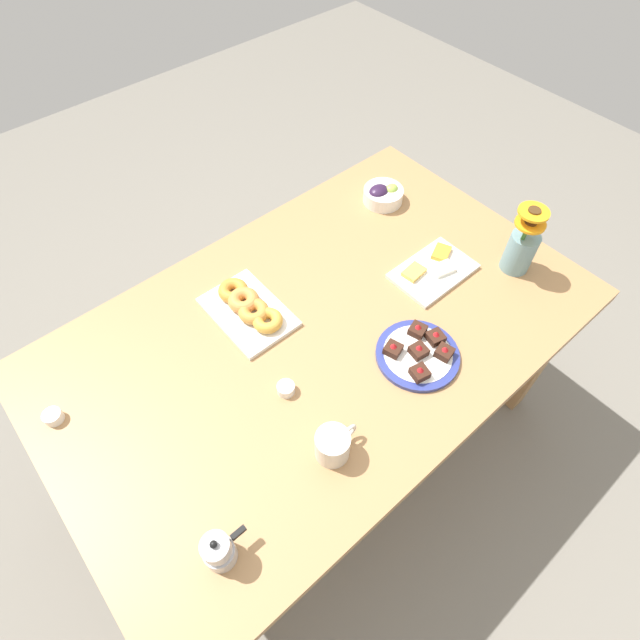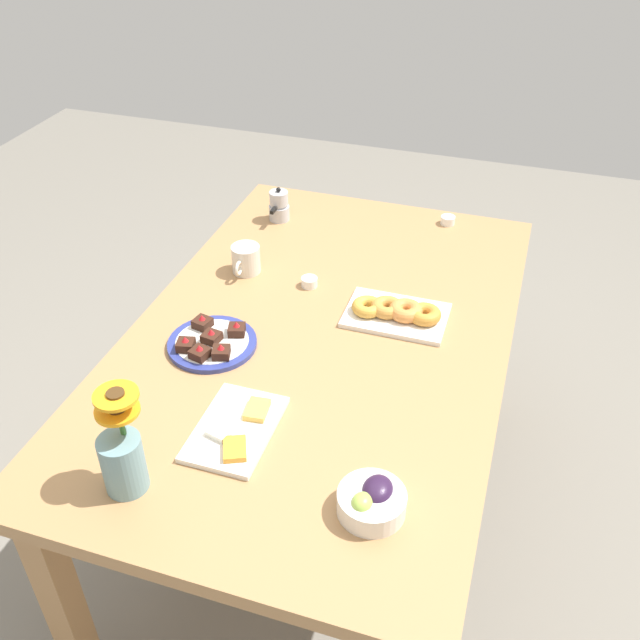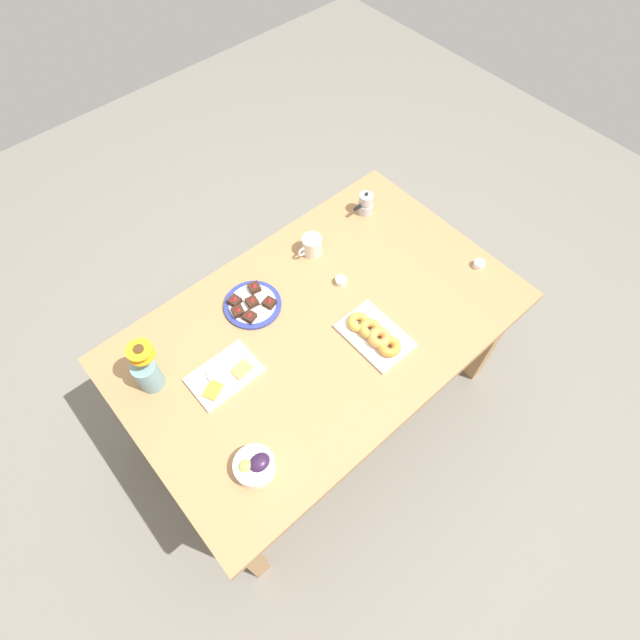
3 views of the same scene
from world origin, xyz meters
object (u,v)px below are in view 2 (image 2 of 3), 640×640
at_px(cheese_platter, 236,429).
at_px(dessert_plate, 212,343).
at_px(croissant_platter, 397,312).
at_px(coffee_mug, 246,259).
at_px(grape_bowl, 372,501).
at_px(moka_pot, 279,206).
at_px(jam_cup_honey, 448,220).
at_px(jam_cup_berry, 309,282).
at_px(flower_vase, 123,456).
at_px(dining_table, 320,356).

height_order(cheese_platter, dessert_plate, dessert_plate).
bearing_deg(cheese_platter, croissant_platter, 155.20).
bearing_deg(cheese_platter, coffee_mug, -159.34).
height_order(grape_bowl, moka_pot, moka_pot).
xyz_separation_m(grape_bowl, jam_cup_honey, (-1.25, -0.06, -0.01)).
bearing_deg(jam_cup_honey, croissant_platter, -4.19).
distance_m(croissant_platter, jam_cup_honey, 0.59).
relative_size(jam_cup_berry, flower_vase, 0.19).
height_order(coffee_mug, dessert_plate, coffee_mug).
xyz_separation_m(coffee_mug, croissant_platter, (0.10, 0.49, -0.02)).
height_order(jam_cup_berry, moka_pot, moka_pot).
distance_m(dessert_plate, moka_pot, 0.72).
xyz_separation_m(cheese_platter, moka_pot, (-0.98, -0.26, 0.04)).
height_order(croissant_platter, moka_pot, moka_pot).
height_order(jam_cup_honey, flower_vase, flower_vase).
bearing_deg(croissant_platter, jam_cup_honey, 175.81).
height_order(cheese_platter, croissant_platter, croissant_platter).
xyz_separation_m(grape_bowl, jam_cup_berry, (-0.74, -0.38, -0.01)).
bearing_deg(flower_vase, cheese_platter, 144.12).
bearing_deg(coffee_mug, dessert_plate, 8.55).
height_order(coffee_mug, croissant_platter, coffee_mug).
height_order(grape_bowl, jam_cup_berry, grape_bowl).
bearing_deg(grape_bowl, dessert_plate, -126.12).
relative_size(grape_bowl, moka_pot, 1.18).
bearing_deg(dessert_plate, jam_cup_honey, 150.81).
relative_size(coffee_mug, flower_vase, 0.49).
relative_size(coffee_mug, dessert_plate, 0.52).
bearing_deg(coffee_mug, dining_table, 54.15).
xyz_separation_m(cheese_platter, flower_vase, (0.21, -0.15, 0.08)).
xyz_separation_m(flower_vase, moka_pot, (-1.19, -0.11, -0.04)).
distance_m(croissant_platter, flower_vase, 0.86).
bearing_deg(jam_cup_berry, dessert_plate, -23.54).
xyz_separation_m(dining_table, croissant_platter, (-0.12, 0.18, 0.11)).
bearing_deg(cheese_platter, dessert_plate, -145.54).
relative_size(grape_bowl, cheese_platter, 0.54).
bearing_deg(dessert_plate, cheese_platter, 34.46).
distance_m(coffee_mug, dessert_plate, 0.37).
bearing_deg(flower_vase, jam_cup_berry, 171.74).
height_order(coffee_mug, cheese_platter, coffee_mug).
height_order(dining_table, jam_cup_honey, jam_cup_honey).
xyz_separation_m(grape_bowl, croissant_platter, (-0.66, -0.10, -0.01)).
relative_size(croissant_platter, moka_pot, 2.35).
distance_m(jam_cup_berry, flower_vase, 0.85).
xyz_separation_m(coffee_mug, moka_pot, (-0.34, -0.02, 0.01)).
xyz_separation_m(dining_table, moka_pot, (-0.56, -0.33, 0.13)).
relative_size(cheese_platter, croissant_platter, 0.93).
relative_size(jam_cup_berry, moka_pot, 0.40).
xyz_separation_m(dining_table, jam_cup_honey, (-0.71, 0.23, 0.10)).
bearing_deg(flower_vase, dining_table, 160.73).
relative_size(dining_table, coffee_mug, 13.18).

